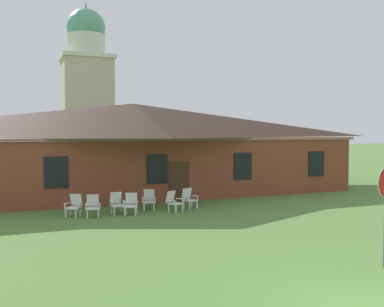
{
  "coord_description": "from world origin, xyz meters",
  "views": [
    {
      "loc": [
        -6.65,
        -6.57,
        3.68
      ],
      "look_at": [
        -0.43,
        8.94,
        2.84
      ],
      "focal_mm": 40.69,
      "sensor_mm": 36.0,
      "label": 1
    }
  ],
  "objects": [
    {
      "name": "lawn_chair_by_porch",
      "position": [
        -4.42,
        12.78,
        0.5
      ],
      "size": [
        0.84,
        0.87,
        0.96
      ],
      "color": "silver",
      "rests_on": "ground"
    },
    {
      "name": "lawn_chair_near_door",
      "position": [
        -3.7,
        12.33,
        0.5
      ],
      "size": [
        0.7,
        0.74,
        0.96
      ],
      "color": "silver",
      "rests_on": "ground"
    },
    {
      "name": "lawn_chair_left_end",
      "position": [
        -2.57,
        12.66,
        0.5
      ],
      "size": [
        0.68,
        0.71,
        0.96
      ],
      "color": "silver",
      "rests_on": "ground"
    },
    {
      "name": "brick_building",
      "position": [
        0.0,
        19.87,
        2.76
      ],
      "size": [
        25.97,
        10.4,
        5.42
      ],
      "color": "brown",
      "rests_on": "ground"
    },
    {
      "name": "dome_tower",
      "position": [
        -0.01,
        38.92,
        7.71
      ],
      "size": [
        5.18,
        5.18,
        17.06
      ],
      "color": "#BCB29E",
      "rests_on": "ground"
    },
    {
      "name": "lawn_chair_under_eave",
      "position": [
        0.96,
        12.81,
        0.5
      ],
      "size": [
        0.74,
        0.79,
        0.96
      ],
      "color": "silver",
      "rests_on": "ground"
    },
    {
      "name": "lawn_chair_middle",
      "position": [
        -2.03,
        12.23,
        0.5
      ],
      "size": [
        0.77,
        0.82,
        0.96
      ],
      "color": "white",
      "rests_on": "ground"
    },
    {
      "name": "lawn_chair_right_end",
      "position": [
        -0.95,
        13.11,
        0.5
      ],
      "size": [
        0.75,
        0.8,
        0.96
      ],
      "color": "silver",
      "rests_on": "ground"
    },
    {
      "name": "lawn_chair_far_side",
      "position": [
        -0.05,
        12.17,
        0.5
      ],
      "size": [
        0.82,
        0.86,
        0.96
      ],
      "color": "silver",
      "rests_on": "ground"
    }
  ]
}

